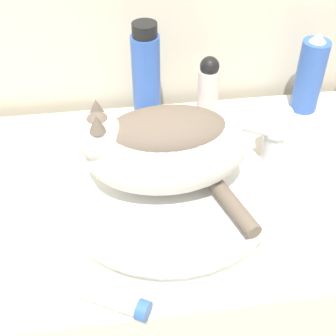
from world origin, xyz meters
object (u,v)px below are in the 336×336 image
deodorant_stick (208,88)px  cream_tube (108,298)px  shampoo_bottle_tall (146,77)px  faucet (272,132)px  spray_bottle_trigger (310,75)px  cat (163,147)px

deodorant_stick → cream_tube: deodorant_stick is taller
cream_tube → shampoo_bottle_tall: bearing=76.9°
faucet → deodorant_stick: 0.21m
spray_bottle_trigger → faucet: bearing=-128.6°
faucet → deodorant_stick: deodorant_stick is taller
cat → shampoo_bottle_tall: 0.28m
faucet → cat: bearing=-0.4°
cat → spray_bottle_trigger: 0.47m
cream_tube → cat: bearing=61.0°
deodorant_stick → faucet: bearing=-62.1°
cat → deodorant_stick: 0.31m
cat → cream_tube: cat is taller
faucet → deodorant_stick: (-0.10, 0.18, 0.00)m
faucet → deodorant_stick: size_ratio=0.88×
cat → faucet: size_ratio=2.19×
faucet → shampoo_bottle_tall: size_ratio=0.57×
cat → deodorant_stick: bearing=-116.9°
deodorant_stick → shampoo_bottle_tall: bearing=-180.0°
faucet → cream_tube: 0.47m
faucet → spray_bottle_trigger: (0.15, 0.18, 0.02)m
faucet → deodorant_stick: bearing=-83.8°
spray_bottle_trigger → cream_tube: (-0.50, -0.49, -0.08)m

